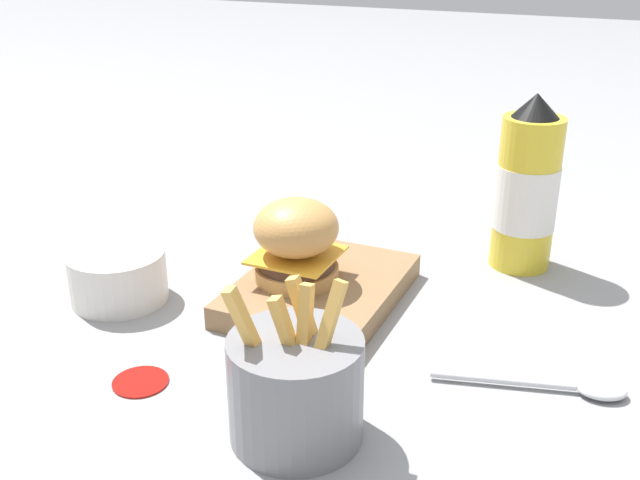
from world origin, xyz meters
The scene contains 8 objects.
ground_plane centered at (0.00, 0.00, 0.00)m, with size 6.00×6.00×0.00m, color gray.
serving_board centered at (-0.03, 0.07, 0.01)m, with size 0.23×0.17×0.03m.
burger centered at (-0.02, 0.05, 0.08)m, with size 0.10×0.10×0.10m.
ketchup_bottle centered at (-0.22, 0.27, 0.10)m, with size 0.08×0.08×0.22m.
fries_basket centered at (0.21, 0.16, 0.05)m, with size 0.12×0.12×0.15m.
side_bowl centered at (0.07, -0.14, 0.03)m, with size 0.11×0.11×0.06m.
spoon centered at (0.05, 0.37, 0.01)m, with size 0.07×0.18×0.01m.
ketchup_puddle centered at (0.20, -0.02, 0.00)m, with size 0.05×0.05×0.00m.
Camera 1 is at (0.69, 0.40, 0.42)m, focal length 42.00 mm.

